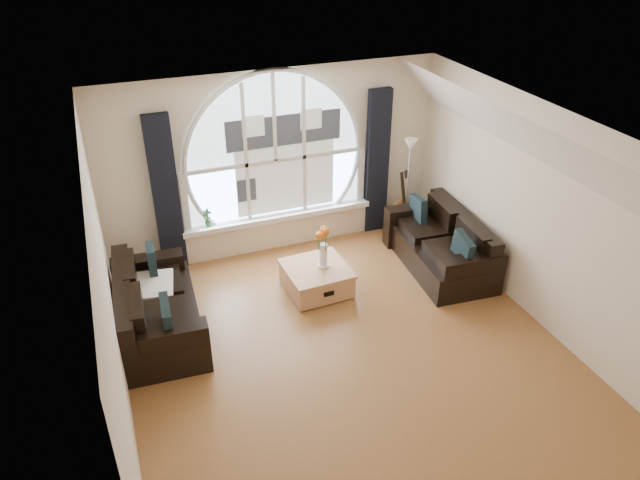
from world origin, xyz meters
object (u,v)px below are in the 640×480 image
Objects in this scene: sofa_right at (440,243)px; coffee_chest at (317,278)px; vase_flowers at (323,242)px; guitar at (401,199)px; sofa_left at (157,306)px; floor_lamp at (407,189)px; potted_plant at (207,218)px.

coffee_chest is at bearing -177.92° from sofa_right.
vase_flowers is 2.14m from guitar.
guitar is (1.77, 1.18, -0.23)m from vase_flowers.
guitar is (3.99, 1.33, 0.13)m from sofa_left.
guitar is at bearing 86.21° from floor_lamp.
potted_plant is at bearing 158.31° from guitar.
coffee_chest is (-1.86, 0.08, -0.20)m from sofa_right.
vase_flowers is at bearing -150.95° from floor_lamp.
coffee_chest is 2.17m from floor_lamp.
guitar is at bearing 29.55° from coffee_chest.
coffee_chest is at bearing -152.49° from floor_lamp.
vase_flowers reaches higher than potted_plant.
sofa_left is at bearing -176.24° from vase_flowers.
coffee_chest is 2.23m from guitar.
sofa_left is 1.78m from potted_plant.
vase_flowers reaches higher than sofa_left.
floor_lamp reaches higher than sofa_right.
sofa_left is 2.63× the size of vase_flowers.
vase_flowers is (-1.77, 0.06, 0.36)m from sofa_right.
sofa_left is at bearing -174.36° from sofa_right.
guitar is (1.87, 1.17, 0.33)m from coffee_chest.
potted_plant is at bearing 133.61° from vase_flowers.
guitar is at bearing 94.29° from sofa_right.
vase_flowers reaches higher than sofa_right.
floor_lamp is (-0.01, 1.04, 0.40)m from sofa_right.
guitar reaches higher than coffee_chest.
sofa_right is 3.37m from potted_plant.
coffee_chest is 0.79× the size of guitar.
guitar is at bearing 33.63° from vase_flowers.
coffee_chest is 1.84m from potted_plant.
sofa_left is 4.21m from guitar.
sofa_left reaches higher than sofa_right.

